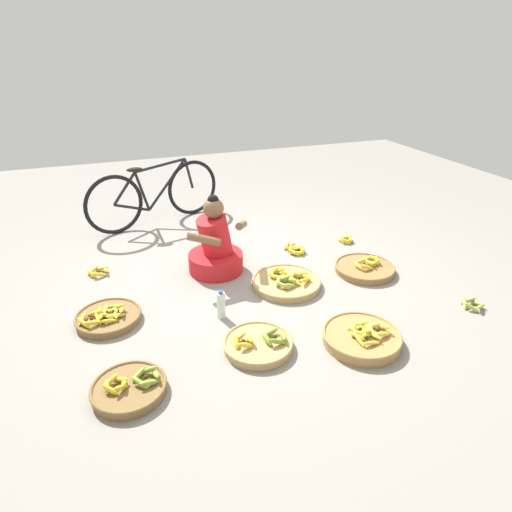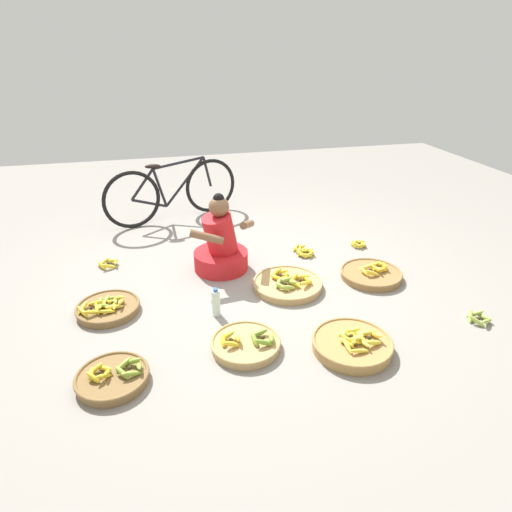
% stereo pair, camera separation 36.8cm
% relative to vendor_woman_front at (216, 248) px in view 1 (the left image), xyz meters
% --- Properties ---
extents(ground_plane, '(10.00, 10.00, 0.00)m').
position_rel_vendor_woman_front_xyz_m(ground_plane, '(0.23, -0.30, -0.24)').
color(ground_plane, gray).
extents(vendor_woman_front, '(0.67, 0.52, 0.77)m').
position_rel_vendor_woman_front_xyz_m(vendor_woman_front, '(0.00, 0.00, 0.00)').
color(vendor_woman_front, red).
rests_on(vendor_woman_front, ground).
extents(bicycle_leaning, '(1.63, 0.59, 0.73)m').
position_rel_vendor_woman_front_xyz_m(bicycle_leaning, '(-0.34, 1.43, 0.12)').
color(bicycle_leaning, black).
rests_on(bicycle_leaning, ground).
extents(banana_basket_front_center, '(0.57, 0.57, 0.13)m').
position_rel_vendor_woman_front_xyz_m(banana_basket_front_center, '(1.33, -0.51, -0.20)').
color(banana_basket_front_center, olive).
rests_on(banana_basket_front_center, ground).
extents(banana_basket_mid_left, '(0.51, 0.51, 0.13)m').
position_rel_vendor_woman_front_xyz_m(banana_basket_mid_left, '(-0.03, -1.25, -0.20)').
color(banana_basket_mid_left, tan).
rests_on(banana_basket_mid_left, ground).
extents(banana_basket_back_center, '(0.58, 0.58, 0.15)m').
position_rel_vendor_woman_front_xyz_m(banana_basket_back_center, '(0.70, -1.45, -0.19)').
color(banana_basket_back_center, '#A87F47').
rests_on(banana_basket_back_center, ground).
extents(banana_basket_near_vendor, '(0.62, 0.62, 0.13)m').
position_rel_vendor_woman_front_xyz_m(banana_basket_near_vendor, '(0.52, -0.50, -0.20)').
color(banana_basket_near_vendor, tan).
rests_on(banana_basket_near_vendor, ground).
extents(banana_basket_mid_right, '(0.51, 0.51, 0.13)m').
position_rel_vendor_woman_front_xyz_m(banana_basket_mid_right, '(-1.03, -0.53, -0.20)').
color(banana_basket_mid_right, brown).
rests_on(banana_basket_mid_right, ground).
extents(banana_basket_near_bicycle, '(0.48, 0.48, 0.13)m').
position_rel_vendor_woman_front_xyz_m(banana_basket_near_bicycle, '(-0.95, -1.39, -0.20)').
color(banana_basket_near_bicycle, brown).
rests_on(banana_basket_near_bicycle, ground).
extents(loose_bananas_front_right, '(0.22, 0.29, 0.09)m').
position_rel_vendor_woman_front_xyz_m(loose_bananas_front_right, '(0.89, 0.12, -0.21)').
color(loose_bananas_front_right, gold).
rests_on(loose_bananas_front_right, ground).
extents(loose_bananas_back_left, '(0.18, 0.19, 0.08)m').
position_rel_vendor_woman_front_xyz_m(loose_bananas_back_left, '(1.52, 0.15, -0.21)').
color(loose_bananas_back_left, yellow).
rests_on(loose_bananas_back_left, ground).
extents(loose_bananas_back_right, '(0.20, 0.20, 0.09)m').
position_rel_vendor_woman_front_xyz_m(loose_bananas_back_right, '(1.83, -1.36, -0.21)').
color(loose_bananas_back_right, '#9EB747').
rests_on(loose_bananas_back_right, ground).
extents(loose_bananas_front_left, '(0.22, 0.22, 0.08)m').
position_rel_vendor_woman_front_xyz_m(loose_bananas_front_left, '(-1.07, 0.31, -0.21)').
color(loose_bananas_front_left, yellow).
rests_on(loose_bananas_front_left, ground).
extents(water_bottle, '(0.07, 0.07, 0.25)m').
position_rel_vendor_woman_front_xyz_m(water_bottle, '(-0.17, -0.78, -0.13)').
color(water_bottle, silver).
rests_on(water_bottle, ground).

